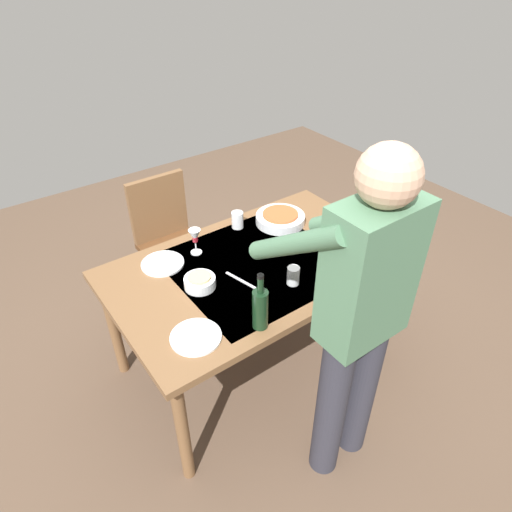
% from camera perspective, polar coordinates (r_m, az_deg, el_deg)
% --- Properties ---
extents(ground_plane, '(6.00, 6.00, 0.00)m').
position_cam_1_polar(ground_plane, '(2.94, -0.00, -12.75)').
color(ground_plane, brown).
extents(dining_table, '(1.57, 0.96, 0.75)m').
position_cam_1_polar(dining_table, '(2.47, -0.00, -2.28)').
color(dining_table, brown).
rests_on(dining_table, ground_plane).
extents(chair_near, '(0.40, 0.40, 0.91)m').
position_cam_1_polar(chair_near, '(3.13, -11.14, 2.71)').
color(chair_near, '#523019').
rests_on(chair_near, ground_plane).
extents(person_server, '(0.42, 0.61, 1.69)m').
position_cam_1_polar(person_server, '(1.86, 12.87, -7.19)').
color(person_server, '#2D2D38').
rests_on(person_server, ground_plane).
extents(wine_bottle, '(0.07, 0.07, 0.30)m').
position_cam_1_polar(wine_bottle, '(1.99, 0.54, -6.59)').
color(wine_bottle, black).
rests_on(wine_bottle, dining_table).
extents(wine_glass_left, '(0.07, 0.07, 0.15)m').
position_cam_1_polar(wine_glass_left, '(2.47, -7.75, 2.39)').
color(wine_glass_left, white).
rests_on(wine_glass_left, dining_table).
extents(water_cup_near_left, '(0.07, 0.07, 0.10)m').
position_cam_1_polar(water_cup_near_left, '(2.71, -2.37, 4.60)').
color(water_cup_near_left, silver).
rests_on(water_cup_near_left, dining_table).
extents(water_cup_near_right, '(0.06, 0.06, 0.10)m').
position_cam_1_polar(water_cup_near_right, '(2.27, 4.74, -2.49)').
color(water_cup_near_right, silver).
rests_on(water_cup_near_right, dining_table).
extents(serving_bowl_pasta, '(0.30, 0.30, 0.07)m').
position_cam_1_polar(serving_bowl_pasta, '(2.76, 3.10, 4.81)').
color(serving_bowl_pasta, silver).
rests_on(serving_bowl_pasta, dining_table).
extents(side_bowl_salad, '(0.18, 0.18, 0.07)m').
position_cam_1_polar(side_bowl_salad, '(2.41, 10.30, -1.05)').
color(side_bowl_salad, silver).
rests_on(side_bowl_salad, dining_table).
extents(side_bowl_bread, '(0.16, 0.16, 0.07)m').
position_cam_1_polar(side_bowl_bread, '(2.27, -7.15, -3.22)').
color(side_bowl_bread, silver).
rests_on(side_bowl_bread, dining_table).
extents(dinner_plate_near, '(0.23, 0.23, 0.01)m').
position_cam_1_polar(dinner_plate_near, '(2.03, -7.65, -10.14)').
color(dinner_plate_near, silver).
rests_on(dinner_plate_near, dining_table).
extents(dinner_plate_far, '(0.23, 0.23, 0.01)m').
position_cam_1_polar(dinner_plate_far, '(2.47, -11.76, -0.94)').
color(dinner_plate_far, silver).
rests_on(dinner_plate_far, dining_table).
extents(table_knife, '(0.06, 0.20, 0.00)m').
position_cam_1_polar(table_knife, '(2.31, -1.97, -3.09)').
color(table_knife, silver).
rests_on(table_knife, dining_table).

